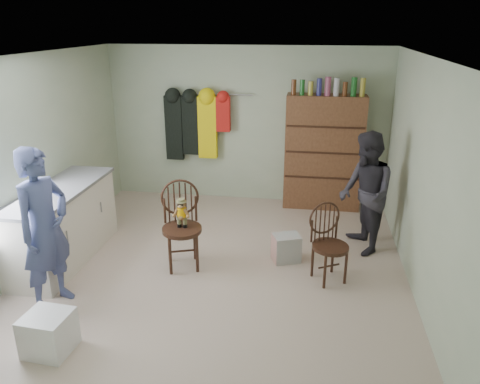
% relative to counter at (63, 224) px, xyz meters
% --- Properties ---
extents(ground_plane, '(5.00, 5.00, 0.00)m').
position_rel_counter_xyz_m(ground_plane, '(1.95, 0.00, -0.47)').
color(ground_plane, beige).
rests_on(ground_plane, ground).
extents(room_walls, '(5.00, 5.00, 5.00)m').
position_rel_counter_xyz_m(room_walls, '(1.95, 0.53, 1.11)').
color(room_walls, '#B2BE9F').
rests_on(room_walls, ground).
extents(counter, '(0.64, 1.86, 0.94)m').
position_rel_counter_xyz_m(counter, '(0.00, 0.00, 0.00)').
color(counter, silver).
rests_on(counter, ground).
extents(plastic_tub, '(0.43, 0.41, 0.38)m').
position_rel_counter_xyz_m(plastic_tub, '(0.74, -1.68, -0.28)').
color(plastic_tub, white).
rests_on(plastic_tub, ground).
extents(chair_front, '(0.60, 0.60, 1.07)m').
position_rel_counter_xyz_m(chair_front, '(1.51, 0.08, 0.13)').
color(chair_front, '#3F2216').
rests_on(chair_front, ground).
extents(chair_far, '(0.56, 0.56, 0.92)m').
position_rel_counter_xyz_m(chair_far, '(3.25, 0.02, 0.02)').
color(chair_far, '#3F2216').
rests_on(chair_far, ground).
extents(striped_bag, '(0.40, 0.36, 0.34)m').
position_rel_counter_xyz_m(striped_bag, '(2.76, 0.37, -0.30)').
color(striped_bag, '#E57F72').
rests_on(striped_bag, ground).
extents(person_left, '(0.56, 0.71, 1.72)m').
position_rel_counter_xyz_m(person_left, '(0.37, -0.95, 0.39)').
color(person_left, '#444D7D').
rests_on(person_left, ground).
extents(person_right, '(0.77, 0.89, 1.58)m').
position_rel_counter_xyz_m(person_right, '(3.71, 0.82, 0.32)').
color(person_right, '#2D2B33').
rests_on(person_right, ground).
extents(dresser, '(1.20, 0.39, 2.08)m').
position_rel_counter_xyz_m(dresser, '(3.20, 2.30, 0.44)').
color(dresser, brown).
rests_on(dresser, ground).
extents(coat_rack, '(1.42, 0.12, 1.09)m').
position_rel_counter_xyz_m(coat_rack, '(1.12, 2.38, 0.78)').
color(coat_rack, '#99999E').
rests_on(coat_rack, ground).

